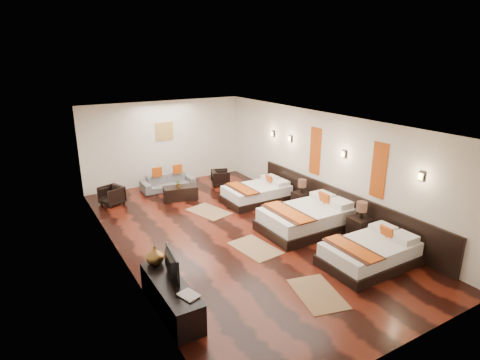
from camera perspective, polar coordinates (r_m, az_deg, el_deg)
floor at (r=9.91m, az=-0.71°, el=-7.66°), size 5.50×9.50×0.01m
ceiling at (r=9.07m, az=-0.78°, el=8.53°), size 5.50×9.50×0.01m
back_wall at (r=13.59m, az=-10.80°, el=5.30°), size 5.50×0.01×2.80m
left_wall at (r=8.45m, az=-17.16°, el=-2.80°), size 0.01×9.50×2.80m
right_wall at (r=10.97m, az=11.82°, el=2.28°), size 0.01×9.50×2.80m
headboard_panel at (r=10.69m, az=14.21°, el=-3.66°), size 0.08×6.60×0.90m
bed_near at (r=8.87m, az=18.31°, el=-9.96°), size 2.01×1.26×0.77m
bed_mid at (r=10.14m, az=9.78°, el=-5.43°), size 2.34×1.47×0.89m
bed_far at (r=11.90m, az=2.50°, el=-1.89°), size 1.96×1.23×0.75m
nightstand_a at (r=9.95m, az=16.92°, el=-6.31°), size 0.47×0.47×0.93m
nightstand_b at (r=11.43m, az=8.86°, el=-2.67°), size 0.45×0.45×0.88m
jute_mat_near at (r=7.76m, az=11.10°, el=-15.79°), size 1.01×1.34×0.01m
jute_mat_mid at (r=9.20m, az=2.20°, el=-9.77°), size 0.88×1.28×0.01m
jute_mat_far at (r=11.23m, az=-4.53°, el=-4.55°), size 1.05×1.36×0.01m
tv_console at (r=7.16m, az=-9.93°, el=-16.27°), size 0.50×1.80×0.55m
tv at (r=7.08m, az=-10.39°, el=-11.91°), size 0.21×0.81×0.46m
book at (r=6.57m, az=-8.25°, el=-16.59°), size 0.34×0.39×0.03m
figurine at (r=7.54m, az=-12.19°, el=-10.52°), size 0.39×0.39×0.36m
sofa at (r=13.14m, az=-10.34°, el=-0.30°), size 1.72×0.68×0.50m
armchair_left at (r=12.22m, az=-18.04°, el=-2.14°), size 0.78×0.77×0.56m
armchair_right at (r=13.33m, az=-2.84°, el=0.32°), size 0.75×0.74×0.54m
coffee_table at (r=12.22m, az=-8.59°, el=-1.84°), size 1.08×0.68×0.40m
table_plant at (r=12.05m, az=-8.85°, el=-0.52°), size 0.27×0.25×0.24m
orange_panel_a at (r=9.62m, az=19.41°, el=1.33°), size 0.04×0.40×1.30m
orange_panel_b at (r=11.10m, az=10.81°, el=4.13°), size 0.04×0.40×1.30m
sconce_near at (r=8.93m, az=24.71°, el=0.47°), size 0.07×0.12×0.18m
sconce_mid at (r=10.27m, az=14.77°, el=3.63°), size 0.07×0.12×0.18m
sconce_far at (r=11.88m, az=7.27°, el=5.92°), size 0.07×0.12×0.18m
sconce_lounge at (r=12.59m, az=4.76°, el=6.67°), size 0.07×0.12×0.18m
gold_artwork at (r=13.50m, az=-10.87°, el=6.94°), size 0.60×0.04×0.60m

